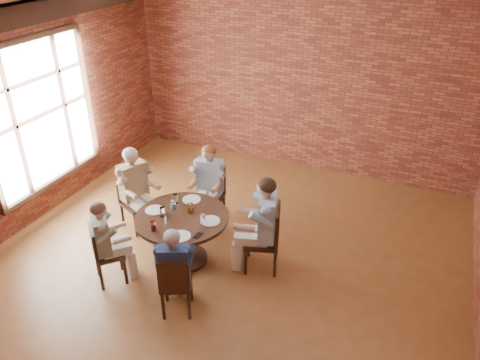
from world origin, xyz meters
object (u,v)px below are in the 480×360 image
at_px(diner_e, 175,271).
at_px(diner_b, 209,185).
at_px(chair_b, 211,191).
at_px(chair_d, 103,252).
at_px(chair_c, 134,197).
at_px(dining_table, 183,229).
at_px(diner_d, 107,243).
at_px(chair_a, 269,236).
at_px(smartphone, 198,235).
at_px(chair_e, 175,284).
at_px(diner_a, 262,225).
at_px(diner_c, 136,190).

bearing_deg(diner_e, diner_b, -99.35).
distance_m(chair_b, chair_d, 2.02).
bearing_deg(diner_e, chair_c, -66.10).
xyz_separation_m(dining_table, diner_b, (-0.12, 1.04, 0.13)).
height_order(diner_b, diner_d, diner_b).
distance_m(chair_a, diner_d, 2.13).
xyz_separation_m(diner_d, smartphone, (1.10, 0.44, 0.14)).
xyz_separation_m(diner_b, chair_e, (0.56, -1.99, -0.17)).
height_order(dining_table, chair_d, chair_d).
bearing_deg(smartphone, chair_c, 158.22).
xyz_separation_m(chair_d, diner_d, (0.05, 0.05, 0.13)).
xyz_separation_m(diner_b, chair_d, (-0.61, -1.84, -0.17)).
relative_size(diner_a, chair_e, 1.60).
xyz_separation_m(diner_b, diner_e, (0.53, -1.92, -0.05)).
height_order(diner_b, chair_c, diner_b).
distance_m(diner_c, smartphone, 1.66).
bearing_deg(diner_a, diner_c, -110.33).
xyz_separation_m(diner_a, chair_c, (-2.18, 0.17, -0.19)).
bearing_deg(diner_b, chair_b, 90.00).
distance_m(chair_b, diner_b, 0.17).
height_order(chair_b, chair_e, chair_b).
height_order(chair_c, diner_c, diner_c).
xyz_separation_m(chair_d, chair_e, (1.17, -0.14, -0.00)).
relative_size(diner_b, chair_e, 1.50).
xyz_separation_m(diner_a, smartphone, (-0.63, -0.62, 0.05)).
bearing_deg(diner_c, chair_d, -142.58).
relative_size(chair_b, chair_e, 1.06).
distance_m(diner_a, chair_b, 1.44).
relative_size(chair_d, chair_e, 1.00).
height_order(diner_a, diner_b, diner_a).
height_order(chair_a, chair_e, chair_a).
distance_m(dining_table, diner_e, 0.97).
height_order(chair_b, diner_d, diner_d).
xyz_separation_m(chair_a, chair_e, (-0.70, -1.28, -0.04)).
distance_m(chair_d, diner_d, 0.15).
relative_size(chair_a, smartphone, 6.81).
xyz_separation_m(diner_c, diner_d, (0.37, -1.20, -0.06)).
distance_m(chair_b, smartphone, 1.55).
xyz_separation_m(diner_a, diner_e, (-0.64, -1.19, -0.09)).
bearing_deg(diner_b, chair_d, -115.11).
distance_m(diner_c, diner_e, 1.98).
relative_size(chair_b, smartphone, 6.46).
bearing_deg(diner_e, diner_a, -142.88).
distance_m(dining_table, smartphone, 0.56).
bearing_deg(chair_e, diner_b, -99.03).
bearing_deg(chair_c, diner_c, -90.00).
bearing_deg(chair_c, smartphone, -94.06).
relative_size(chair_a, diner_c, 0.72).
relative_size(chair_a, chair_c, 1.03).
bearing_deg(diner_b, smartphone, -75.08).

